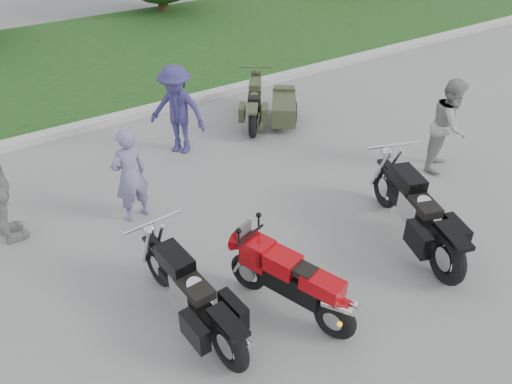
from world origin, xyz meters
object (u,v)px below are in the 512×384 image
cruiser_left (194,298)px  cruiser_right (419,216)px  person_stripe (130,175)px  person_denim (177,110)px  sportbike_red (292,281)px  cruiser_sidecar (272,107)px  person_grey (449,125)px

cruiser_left → cruiser_right: bearing=-10.4°
person_stripe → person_denim: size_ratio=0.90×
sportbike_red → cruiser_left: 1.22m
cruiser_sidecar → person_stripe: person_stripe is taller
cruiser_right → person_denim: (-1.71, 4.47, 0.38)m
cruiser_right → cruiser_sidecar: cruiser_right is taller
person_grey → sportbike_red: bearing=170.0°
cruiser_left → person_denim: (1.77, 4.09, 0.42)m
cruiser_sidecar → person_denim: bearing=-143.6°
sportbike_red → person_grey: (4.48, 1.37, 0.33)m
cruiser_sidecar → person_grey: person_grey is taller
person_denim → person_grey: bearing=13.2°
sportbike_red → person_stripe: size_ratio=1.16×
person_denim → cruiser_sidecar: bearing=53.9°
cruiser_left → person_stripe: (0.22, 2.52, 0.33)m
sportbike_red → person_denim: 4.62m
person_stripe → person_grey: person_grey is taller
cruiser_sidecar → person_stripe: size_ratio=1.23×
sportbike_red → cruiser_left: size_ratio=0.78×
cruiser_left → person_stripe: person_stripe is taller
sportbike_red → person_grey: 4.70m
sportbike_red → cruiser_sidecar: bearing=38.8°
cruiser_sidecar → person_stripe: 4.10m
cruiser_right → person_denim: 4.80m
sportbike_red → cruiser_sidecar: sportbike_red is taller
cruiser_right → cruiser_sidecar: 4.53m
cruiser_right → person_denim: size_ratio=1.40×
cruiser_left → person_grey: (5.60, 0.89, 0.40)m
cruiser_right → person_grey: bearing=49.9°
person_stripe → cruiser_left: bearing=75.7°
person_stripe → person_grey: (5.38, -1.63, 0.07)m
cruiser_left → cruiser_sidecar: cruiser_left is taller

